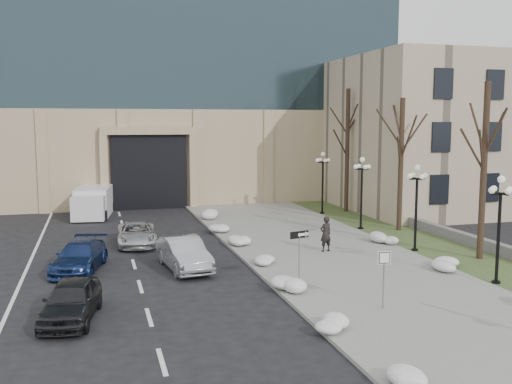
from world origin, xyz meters
TOP-DOWN VIEW (x-y plane):
  - ground at (0.00, 0.00)m, footprint 160.00×160.00m
  - sidewalk at (3.50, 14.00)m, footprint 9.00×40.00m
  - curb at (-1.00, 14.00)m, footprint 0.30×40.00m
  - grass_strip at (10.00, 14.00)m, footprint 4.00×40.00m
  - stone_wall at (12.00, 16.00)m, footprint 0.50×30.00m
  - office_tower at (-2.01, 43.58)m, footprint 40.00×24.70m
  - classical_building at (22.00, 27.98)m, footprint 22.00×18.12m
  - car_a at (-9.17, 6.44)m, footprint 2.41×4.46m
  - car_b at (-4.24, 12.34)m, footprint 2.22×4.85m
  - car_c at (-9.03, 13.46)m, footprint 2.99×5.01m
  - car_d at (-6.01, 18.50)m, footprint 2.33×4.71m
  - car_e at (-8.89, 28.81)m, footprint 2.46×4.52m
  - pedestrian at (3.54, 13.56)m, footprint 0.78×0.60m
  - box_truck at (-8.35, 29.81)m, footprint 3.21×6.98m
  - one_way_sign at (0.06, 7.79)m, footprint 0.94×0.32m
  - keep_sign at (1.94, 4.26)m, footprint 0.49×0.12m
  - snow_clump_b at (-0.72, 2.97)m, footprint 1.10×1.60m
  - snow_clump_c at (-0.89, 7.29)m, footprint 1.10×1.60m
  - snow_clump_d at (-0.63, 11.52)m, footprint 1.10×1.60m
  - snow_clump_e at (-0.33, 16.13)m, footprint 1.10×1.60m
  - snow_clump_f at (-0.57, 20.45)m, footprint 1.10×1.60m
  - snow_clump_g at (-0.45, 25.32)m, footprint 1.10×1.60m
  - snow_clump_i at (7.48, 8.56)m, footprint 1.10×1.60m
  - snow_clump_j at (7.56, 14.63)m, footprint 1.10×1.60m
  - lamppost_a at (8.30, 6.00)m, footprint 1.18×1.18m
  - lamppost_b at (8.30, 12.50)m, footprint 1.18×1.18m
  - lamppost_c at (8.30, 19.00)m, footprint 1.18×1.18m
  - lamppost_d at (8.30, 25.50)m, footprint 1.18×1.18m
  - tree_near at (10.50, 10.00)m, footprint 3.20×3.20m
  - tree_mid at (10.50, 18.00)m, footprint 3.20×3.20m
  - tree_far at (10.50, 26.00)m, footprint 3.20×3.20m

SIDE VIEW (x-z plane):
  - ground at x=0.00m, z-range 0.00..0.00m
  - grass_strip at x=10.00m, z-range 0.00..0.10m
  - sidewalk at x=3.50m, z-range 0.00..0.12m
  - curb at x=-1.00m, z-range 0.00..0.14m
  - snow_clump_b at x=-0.72m, z-range 0.12..0.48m
  - snow_clump_c at x=-0.89m, z-range 0.12..0.48m
  - snow_clump_d at x=-0.63m, z-range 0.12..0.48m
  - snow_clump_e at x=-0.33m, z-range 0.12..0.48m
  - snow_clump_f at x=-0.57m, z-range 0.12..0.48m
  - snow_clump_g at x=-0.45m, z-range 0.12..0.48m
  - snow_clump_i at x=7.48m, z-range 0.12..0.48m
  - snow_clump_j at x=7.56m, z-range 0.12..0.48m
  - stone_wall at x=12.00m, z-range 0.00..0.70m
  - car_d at x=-6.01m, z-range 0.00..1.28m
  - car_c at x=-9.03m, z-range 0.00..1.36m
  - car_a at x=-9.17m, z-range 0.00..1.44m
  - car_e at x=-8.89m, z-range 0.00..1.46m
  - car_b at x=-4.24m, z-range 0.00..1.54m
  - box_truck at x=-8.35m, z-range -0.03..2.10m
  - pedestrian at x=3.54m, z-range 0.12..2.01m
  - keep_sign at x=1.94m, z-range 0.54..2.83m
  - one_way_sign at x=0.06m, z-range 0.81..3.31m
  - lamppost_a at x=8.30m, z-range 0.69..5.45m
  - lamppost_b at x=8.30m, z-range 0.69..5.45m
  - lamppost_c at x=8.30m, z-range 0.69..5.45m
  - lamppost_d at x=8.30m, z-range 0.69..5.45m
  - tree_mid at x=10.50m, z-range 1.25..9.75m
  - tree_near at x=10.50m, z-range 1.33..10.33m
  - classical_building at x=22.00m, z-range 0.00..12.00m
  - tree_far at x=10.50m, z-range 1.40..10.90m
  - office_tower at x=-2.01m, z-range 0.49..36.49m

